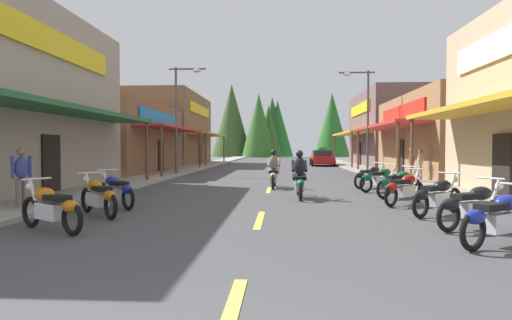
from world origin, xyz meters
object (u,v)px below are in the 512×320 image
at_px(motorcycle_parked_right_3, 404,188).
at_px(motorcycle_parked_left_2, 116,190).
at_px(streetlamp_left, 182,105).
at_px(parked_car_curbside, 322,158).
at_px(pedestrian_waiting, 21,174).
at_px(streetlamp_right, 362,107).
at_px(motorcycle_parked_left_1, 98,196).
at_px(motorcycle_parked_left_0, 51,207).
at_px(motorcycle_parked_right_1, 473,205).
at_px(motorcycle_parked_right_4, 399,183).
at_px(pedestrian_browsing, 420,163).
at_px(pedestrian_by_shop, 412,163).
at_px(rider_cruising_lead, 299,178).
at_px(motorcycle_parked_right_6, 371,176).
at_px(motorcycle_parked_right_2, 437,196).
at_px(rider_cruising_trailing, 274,172).
at_px(motorcycle_parked_right_5, 380,179).
at_px(motorcycle_parked_right_0, 499,217).

height_order(motorcycle_parked_right_3, motorcycle_parked_left_2, same).
distance_m(streetlamp_left, motorcycle_parked_left_2, 13.81).
distance_m(streetlamp_left, parked_car_curbside, 17.16).
distance_m(pedestrian_waiting, parked_car_curbside, 29.81).
distance_m(streetlamp_right, motorcycle_parked_left_1, 19.08).
relative_size(motorcycle_parked_right_3, motorcycle_parked_left_0, 0.85).
bearing_deg(motorcycle_parked_right_1, motorcycle_parked_right_4, 60.15).
bearing_deg(parked_car_curbside, pedestrian_browsing, -169.89).
height_order(motorcycle_parked_right_3, motorcycle_parked_left_1, same).
distance_m(pedestrian_by_shop, parked_car_curbside, 19.09).
height_order(motorcycle_parked_right_3, motorcycle_parked_right_4, same).
relative_size(motorcycle_parked_right_4, rider_cruising_lead, 0.84).
distance_m(streetlamp_right, motorcycle_parked_right_6, 9.44).
bearing_deg(pedestrian_by_shop, motorcycle_parked_left_2, -135.94).
relative_size(motorcycle_parked_right_1, pedestrian_waiting, 1.15).
bearing_deg(parked_car_curbside, motorcycle_parked_right_1, -178.74).
bearing_deg(parked_car_curbside, motorcycle_parked_left_1, 165.07).
bearing_deg(motorcycle_parked_right_6, streetlamp_left, 102.18).
relative_size(motorcycle_parked_right_2, motorcycle_parked_left_2, 1.04).
bearing_deg(pedestrian_waiting, motorcycle_parked_left_0, -26.55).
bearing_deg(rider_cruising_lead, motorcycle_parked_right_3, -115.24).
bearing_deg(motorcycle_parked_right_1, rider_cruising_trailing, 86.23).
xyz_separation_m(motorcycle_parked_right_6, pedestrian_browsing, (2.93, 3.00, 0.42)).
relative_size(motorcycle_parked_right_3, rider_cruising_lead, 0.74).
height_order(pedestrian_browsing, parked_car_curbside, pedestrian_browsing).
distance_m(streetlamp_right, pedestrian_waiting, 19.73).
bearing_deg(motorcycle_parked_right_3, pedestrian_waiting, 145.44).
relative_size(rider_cruising_trailing, pedestrian_browsing, 1.35).
xyz_separation_m(motorcycle_parked_right_2, pedestrian_by_shop, (2.09, 9.05, 0.48)).
bearing_deg(rider_cruising_trailing, parked_car_curbside, -9.01).
height_order(streetlamp_left, motorcycle_parked_left_1, streetlamp_left).
height_order(motorcycle_parked_left_1, pedestrian_by_shop, pedestrian_by_shop).
distance_m(motorcycle_parked_right_2, pedestrian_waiting, 10.54).
relative_size(rider_cruising_trailing, pedestrian_waiting, 1.29).
bearing_deg(parked_car_curbside, streetlamp_left, 146.36).
xyz_separation_m(streetlamp_right, motorcycle_parked_right_4, (-1.03, -11.99, -3.61)).
bearing_deg(motorcycle_parked_right_5, streetlamp_left, 104.82).
xyz_separation_m(motorcycle_parked_right_0, motorcycle_parked_right_1, (0.23, 1.49, 0.00)).
height_order(motorcycle_parked_right_0, pedestrian_browsing, pedestrian_browsing).
relative_size(streetlamp_right, motorcycle_parked_right_2, 3.72).
relative_size(motorcycle_parked_right_1, rider_cruising_trailing, 0.89).
height_order(motorcycle_parked_right_5, motorcycle_parked_left_2, same).
bearing_deg(streetlamp_left, motorcycle_parked_left_2, -84.31).
distance_m(motorcycle_parked_right_6, pedestrian_by_shop, 3.04).
distance_m(motorcycle_parked_right_4, rider_cruising_trailing, 5.20).
bearing_deg(streetlamp_right, motorcycle_parked_right_3, -95.57).
xyz_separation_m(rider_cruising_trailing, parked_car_curbside, (3.94, 21.23, 0.03)).
bearing_deg(motorcycle_parked_right_5, pedestrian_browsing, 23.71).
height_order(motorcycle_parked_right_5, motorcycle_parked_right_6, same).
xyz_separation_m(streetlamp_left, motorcycle_parked_left_0, (1.35, -16.61, -3.64)).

